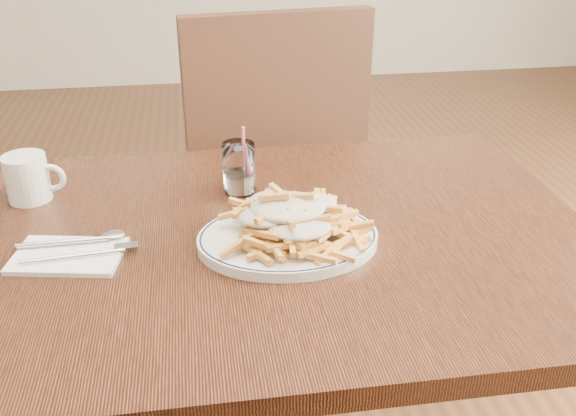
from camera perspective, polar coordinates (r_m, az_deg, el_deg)
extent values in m
cube|color=black|center=(1.14, -2.71, -3.16)|extent=(1.20, 0.80, 0.04)
cylinder|color=black|center=(1.70, -22.79, -9.24)|extent=(0.05, 0.05, 0.71)
cylinder|color=black|center=(1.76, 14.46, -6.40)|extent=(0.05, 0.05, 0.71)
cube|color=black|center=(1.94, -2.39, 2.33)|extent=(0.53, 0.53, 0.05)
cube|color=black|center=(1.64, -0.84, 8.15)|extent=(0.48, 0.10, 0.52)
cylinder|color=black|center=(2.28, 1.51, -0.75)|extent=(0.04, 0.04, 0.46)
cylinder|color=black|center=(2.21, -8.63, -2.09)|extent=(0.04, 0.04, 0.46)
cylinder|color=black|center=(1.95, 4.99, -6.22)|extent=(0.04, 0.04, 0.46)
cylinder|color=black|center=(1.87, -6.91, -8.06)|extent=(0.04, 0.04, 0.46)
torus|color=black|center=(1.09, 0.00, -2.53)|extent=(0.33, 0.33, 0.01)
ellipsoid|color=beige|center=(1.06, 0.00, 0.25)|extent=(0.21, 0.18, 0.03)
cube|color=white|center=(1.12, -18.96, -4.04)|extent=(0.19, 0.15, 0.01)
cylinder|color=white|center=(1.26, -4.39, 3.56)|extent=(0.06, 0.06, 0.10)
cylinder|color=white|center=(1.28, -4.35, 2.40)|extent=(0.06, 0.06, 0.04)
cylinder|color=#DF557D|center=(1.26, -3.99, 4.56)|extent=(0.01, 0.03, 0.13)
cylinder|color=white|center=(1.33, -22.18, 2.50)|extent=(0.08, 0.08, 0.09)
torus|color=white|center=(1.31, -20.30, 2.54)|extent=(0.06, 0.02, 0.06)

